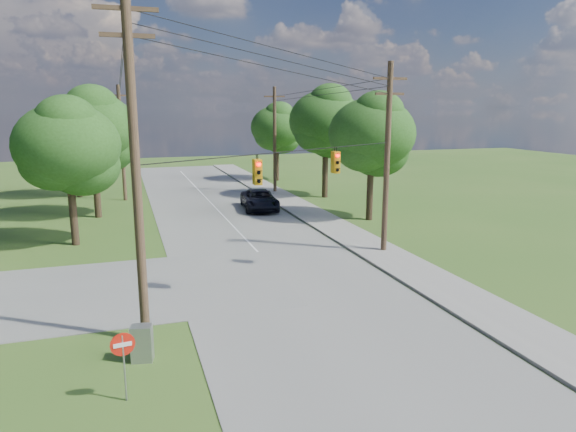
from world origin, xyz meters
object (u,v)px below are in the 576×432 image
object	(u,v)px
pole_ne	(387,156)
pole_north_e	(275,139)
do_not_enter_sign	(123,351)
car_main_north	(260,200)
control_cabinet	(142,343)
pole_sw	(135,165)
pole_north_w	(122,142)

from	to	relation	value
pole_ne	pole_north_e	bearing A→B (deg)	90.00
pole_north_e	do_not_enter_sign	xyz separation A→B (m)	(-14.21, -33.47, -3.62)
car_main_north	do_not_enter_sign	bearing A→B (deg)	-106.37
pole_north_e	car_main_north	size ratio (longest dim) A/B	1.77
control_cabinet	do_not_enter_sign	world-z (taller)	do_not_enter_sign
pole_north_e	pole_sw	bearing A→B (deg)	-114.52
car_main_north	control_cabinet	distance (m)	25.37
pole_sw	control_cabinet	xyz separation A→B (m)	(-0.17, -1.60, -5.62)
pole_ne	pole_north_e	distance (m)	22.00
pole_ne	do_not_enter_sign	world-z (taller)	pole_ne
pole_ne	control_cabinet	xyz separation A→B (m)	(-13.67, -9.20, -4.86)
car_main_north	control_cabinet	world-z (taller)	car_main_north
control_cabinet	do_not_enter_sign	size ratio (longest dim) A/B	0.59
car_main_north	control_cabinet	bearing A→B (deg)	-107.21
pole_sw	pole_north_e	distance (m)	32.55
pole_sw	pole_north_w	world-z (taller)	pole_sw
pole_north_w	do_not_enter_sign	size ratio (longest dim) A/B	4.90
pole_ne	car_main_north	bearing A→B (deg)	104.39
pole_north_w	car_main_north	distance (m)	13.67
pole_ne	do_not_enter_sign	bearing A→B (deg)	-141.08
pole_sw	do_not_enter_sign	distance (m)	6.15
pole_north_e	control_cabinet	world-z (taller)	pole_north_e
car_main_north	do_not_enter_sign	size ratio (longest dim) A/B	2.77
pole_sw	pole_north_e	world-z (taller)	pole_sw
pole_ne	pole_north_e	xyz separation A→B (m)	(-0.00, 22.00, -0.34)
pole_north_e	pole_north_w	xyz separation A→B (m)	(-13.90, 0.00, 0.00)
do_not_enter_sign	pole_ne	bearing A→B (deg)	31.04
car_main_north	do_not_enter_sign	world-z (taller)	do_not_enter_sign
pole_north_w	control_cabinet	xyz separation A→B (m)	(0.23, -31.20, -4.52)
pole_north_e	car_main_north	distance (m)	9.71
pole_north_e	pole_north_w	world-z (taller)	same
pole_north_e	car_main_north	world-z (taller)	pole_north_e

